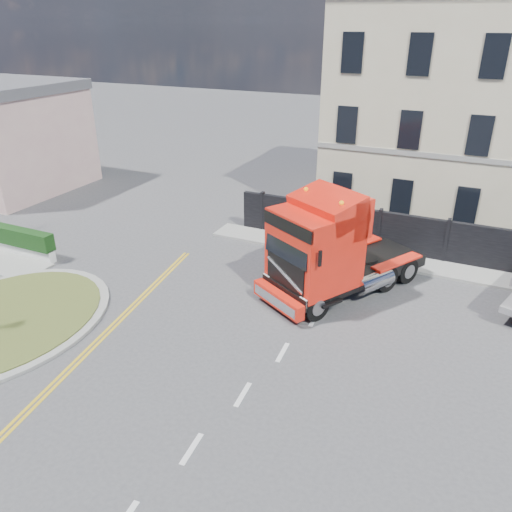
% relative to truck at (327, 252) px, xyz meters
% --- Properties ---
extents(ground, '(120.00, 120.00, 0.00)m').
position_rel_truck_xyz_m(ground, '(-3.04, -3.87, -1.89)').
color(ground, '#424244').
rests_on(ground, ground).
extents(traffic_island, '(6.80, 6.80, 0.17)m').
position_rel_truck_xyz_m(traffic_island, '(-10.04, -6.87, -1.81)').
color(traffic_island, gray).
rests_on(traffic_island, ground).
extents(seaside_bldg_pink, '(8.00, 8.00, 6.00)m').
position_rel_truck_xyz_m(seaside_bldg_pink, '(-23.04, 5.13, 1.11)').
color(seaside_bldg_pink, beige).
rests_on(seaside_bldg_pink, ground).
extents(hoarding_fence, '(18.80, 0.25, 2.00)m').
position_rel_truck_xyz_m(hoarding_fence, '(3.51, 5.13, -0.89)').
color(hoarding_fence, black).
rests_on(hoarding_fence, ground).
extents(georgian_building, '(12.30, 10.30, 12.80)m').
position_rel_truck_xyz_m(georgian_building, '(2.96, 12.63, 3.88)').
color(georgian_building, beige).
rests_on(georgian_building, ground).
extents(pavement_far, '(20.00, 1.60, 0.12)m').
position_rel_truck_xyz_m(pavement_far, '(2.96, 4.23, -1.83)').
color(pavement_far, gray).
rests_on(pavement_far, ground).
extents(truck, '(5.78, 7.40, 4.22)m').
position_rel_truck_xyz_m(truck, '(0.00, 0.00, 0.00)').
color(truck, black).
rests_on(truck, ground).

